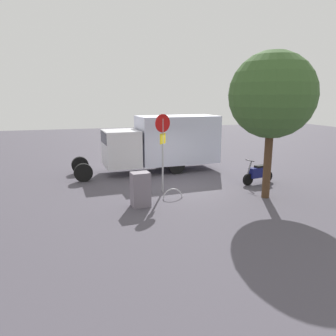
{
  "coord_description": "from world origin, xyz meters",
  "views": [
    {
      "loc": [
        4.79,
        13.32,
        4.05
      ],
      "look_at": [
        1.02,
        0.47,
        1.08
      ],
      "focal_mm": 34.27,
      "sensor_mm": 36.0,
      "label": 1
    }
  ],
  "objects": [
    {
      "name": "motorcycle",
      "position": [
        -3.53,
        0.32,
        0.52
      ],
      "size": [
        1.79,
        0.68,
        1.2
      ],
      "rotation": [
        0.0,
        0.0,
        0.22
      ],
      "color": "black",
      "rests_on": "ground"
    },
    {
      "name": "stop_sign",
      "position": [
        1.23,
        0.37,
        2.25
      ],
      "size": [
        0.71,
        0.33,
        3.37
      ],
      "color": "#9E9EA3",
      "rests_on": "ground"
    },
    {
      "name": "street_tree",
      "position": [
        -2.64,
        2.29,
        4.11
      ],
      "size": [
        3.36,
        3.36,
        5.81
      ],
      "color": "#47301E",
      "rests_on": "ground"
    },
    {
      "name": "bike_rack_hoop",
      "position": [
        1.08,
        1.35,
        0.0
      ],
      "size": [
        0.85,
        0.07,
        0.85
      ],
      "primitive_type": "torus",
      "rotation": [
        1.57,
        0.0,
        0.02
      ],
      "color": "#B7B7BC",
      "rests_on": "ground"
    },
    {
      "name": "utility_cabinet",
      "position": [
        2.52,
        1.9,
        0.66
      ],
      "size": [
        0.73,
        0.59,
        1.31
      ],
      "primitive_type": "cube",
      "rotation": [
        0.0,
        0.0,
        0.1
      ],
      "color": "slate",
      "rests_on": "ground"
    },
    {
      "name": "ground_plane",
      "position": [
        0.0,
        0.0,
        0.0
      ],
      "size": [
        60.0,
        60.0,
        0.0
      ],
      "primitive_type": "plane",
      "color": "#4B4650"
    },
    {
      "name": "box_truck_near",
      "position": [
        0.18,
        -3.62,
        1.66
      ],
      "size": [
        8.03,
        2.63,
        3.04
      ],
      "rotation": [
        0.0,
        0.0,
        0.06
      ],
      "color": "black",
      "rests_on": "ground"
    }
  ]
}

